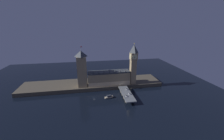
{
  "coord_description": "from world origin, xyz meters",
  "views": [
    {
      "loc": [
        -3.69,
        -168.57,
        95.37
      ],
      "look_at": [
        28.62,
        20.0,
        31.98
      ],
      "focal_mm": 22.0,
      "sensor_mm": 36.0,
      "label": 1
    }
  ],
  "objects_px": {
    "car_southbound_trail": "(127,89)",
    "boat_upstream": "(109,97)",
    "clock_tower": "(133,63)",
    "victoria_tower": "(82,69)",
    "car_northbound_trail": "(126,96)",
    "pedestrian_near_rail": "(124,96)",
    "car_southbound_lead": "(129,94)",
    "pedestrian_far_rail": "(121,90)",
    "street_lamp_mid": "(131,90)",
    "street_lamp_far": "(120,86)",
    "street_lamp_near": "(125,96)"
  },
  "relations": [
    {
      "from": "car_southbound_trail",
      "to": "street_lamp_far",
      "type": "height_order",
      "value": "street_lamp_far"
    },
    {
      "from": "victoria_tower",
      "to": "street_lamp_near",
      "type": "height_order",
      "value": "victoria_tower"
    },
    {
      "from": "car_southbound_trail",
      "to": "pedestrian_far_rail",
      "type": "xyz_separation_m",
      "value": [
        -8.78,
        -2.33,
        0.18
      ]
    },
    {
      "from": "victoria_tower",
      "to": "street_lamp_mid",
      "type": "bearing_deg",
      "value": -26.68
    },
    {
      "from": "car_northbound_trail",
      "to": "street_lamp_near",
      "type": "distance_m",
      "value": 7.38
    },
    {
      "from": "clock_tower",
      "to": "street_lamp_mid",
      "type": "distance_m",
      "value": 44.26
    },
    {
      "from": "victoria_tower",
      "to": "pedestrian_near_rail",
      "type": "bearing_deg",
      "value": -38.82
    },
    {
      "from": "victoria_tower",
      "to": "street_lamp_mid",
      "type": "relative_size",
      "value": 8.68
    },
    {
      "from": "street_lamp_near",
      "to": "car_northbound_trail",
      "type": "bearing_deg",
      "value": 59.11
    },
    {
      "from": "clock_tower",
      "to": "victoria_tower",
      "type": "bearing_deg",
      "value": 178.26
    },
    {
      "from": "boat_upstream",
      "to": "car_northbound_trail",
      "type": "bearing_deg",
      "value": -24.71
    },
    {
      "from": "car_southbound_trail",
      "to": "boat_upstream",
      "type": "xyz_separation_m",
      "value": [
        -27.38,
        -9.77,
        -4.9
      ]
    },
    {
      "from": "car_northbound_trail",
      "to": "pedestrian_near_rail",
      "type": "bearing_deg",
      "value": -160.46
    },
    {
      "from": "car_southbound_lead",
      "to": "street_lamp_mid",
      "type": "xyz_separation_m",
      "value": [
        3.33,
        3.74,
        3.62
      ]
    },
    {
      "from": "car_southbound_lead",
      "to": "pedestrian_far_rail",
      "type": "bearing_deg",
      "value": 126.37
    },
    {
      "from": "clock_tower",
      "to": "pedestrian_far_rail",
      "type": "distance_m",
      "value": 46.54
    },
    {
      "from": "car_northbound_trail",
      "to": "clock_tower",
      "type": "bearing_deg",
      "value": 62.46
    },
    {
      "from": "car_southbound_lead",
      "to": "street_lamp_mid",
      "type": "bearing_deg",
      "value": 48.32
    },
    {
      "from": "car_southbound_lead",
      "to": "victoria_tower",
      "type": "bearing_deg",
      "value": 149.51
    },
    {
      "from": "pedestrian_far_rail",
      "to": "victoria_tower",
      "type": "bearing_deg",
      "value": 155.13
    },
    {
      "from": "car_southbound_trail",
      "to": "pedestrian_far_rail",
      "type": "height_order",
      "value": "pedestrian_far_rail"
    },
    {
      "from": "car_northbound_trail",
      "to": "car_southbound_lead",
      "type": "height_order",
      "value": "car_southbound_lead"
    },
    {
      "from": "car_southbound_trail",
      "to": "street_lamp_far",
      "type": "relative_size",
      "value": 0.64
    },
    {
      "from": "car_southbound_trail",
      "to": "car_northbound_trail",
      "type": "bearing_deg",
      "value": -106.57
    },
    {
      "from": "clock_tower",
      "to": "victoria_tower",
      "type": "distance_m",
      "value": 77.97
    },
    {
      "from": "car_southbound_trail",
      "to": "street_lamp_mid",
      "type": "bearing_deg",
      "value": -72.45
    },
    {
      "from": "car_northbound_trail",
      "to": "car_southbound_trail",
      "type": "distance_m",
      "value": 20.53
    },
    {
      "from": "car_southbound_lead",
      "to": "pedestrian_far_rail",
      "type": "relative_size",
      "value": 2.38
    },
    {
      "from": "car_southbound_lead",
      "to": "car_northbound_trail",
      "type": "bearing_deg",
      "value": -137.19
    },
    {
      "from": "car_southbound_trail",
      "to": "boat_upstream",
      "type": "distance_m",
      "value": 29.48
    },
    {
      "from": "car_southbound_lead",
      "to": "street_lamp_near",
      "type": "distance_m",
      "value": 14.74
    },
    {
      "from": "pedestrian_far_rail",
      "to": "boat_upstream",
      "type": "xyz_separation_m",
      "value": [
        -18.6,
        -7.44,
        -5.08
      ]
    },
    {
      "from": "clock_tower",
      "to": "pedestrian_far_rail",
      "type": "xyz_separation_m",
      "value": [
        -23.77,
        -22.64,
        -32.99
      ]
    },
    {
      "from": "car_southbound_lead",
      "to": "street_lamp_far",
      "type": "relative_size",
      "value": 0.61
    },
    {
      "from": "car_northbound_trail",
      "to": "street_lamp_mid",
      "type": "relative_size",
      "value": 0.6
    },
    {
      "from": "car_southbound_trail",
      "to": "boat_upstream",
      "type": "height_order",
      "value": "car_southbound_trail"
    },
    {
      "from": "pedestrian_near_rail",
      "to": "street_lamp_near",
      "type": "height_order",
      "value": "street_lamp_near"
    },
    {
      "from": "victoria_tower",
      "to": "car_southbound_lead",
      "type": "bearing_deg",
      "value": -30.49
    },
    {
      "from": "pedestrian_near_rail",
      "to": "victoria_tower",
      "type": "bearing_deg",
      "value": 141.18
    },
    {
      "from": "pedestrian_far_rail",
      "to": "car_northbound_trail",
      "type": "bearing_deg",
      "value": -80.42
    },
    {
      "from": "boat_upstream",
      "to": "pedestrian_near_rail",
      "type": "bearing_deg",
      "value": -30.48
    },
    {
      "from": "car_northbound_trail",
      "to": "car_southbound_trail",
      "type": "xyz_separation_m",
      "value": [
        5.85,
        19.68,
        0.01
      ]
    },
    {
      "from": "pedestrian_far_rail",
      "to": "street_lamp_mid",
      "type": "height_order",
      "value": "street_lamp_mid"
    },
    {
      "from": "car_southbound_lead",
      "to": "street_lamp_far",
      "type": "xyz_separation_m",
      "value": [
        -9.18,
        18.46,
        3.44
      ]
    },
    {
      "from": "car_northbound_trail",
      "to": "pedestrian_near_rail",
      "type": "height_order",
      "value": "pedestrian_near_rail"
    },
    {
      "from": "street_lamp_mid",
      "to": "boat_upstream",
      "type": "height_order",
      "value": "street_lamp_mid"
    },
    {
      "from": "pedestrian_far_rail",
      "to": "street_lamp_far",
      "type": "bearing_deg",
      "value": 93.5
    },
    {
      "from": "street_lamp_near",
      "to": "street_lamp_mid",
      "type": "relative_size",
      "value": 0.97
    },
    {
      "from": "pedestrian_far_rail",
      "to": "car_southbound_lead",
      "type": "bearing_deg",
      "value": -53.63
    },
    {
      "from": "clock_tower",
      "to": "street_lamp_far",
      "type": "relative_size",
      "value": 9.48
    }
  ]
}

